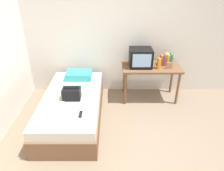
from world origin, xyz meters
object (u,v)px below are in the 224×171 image
object	(u,v)px
bed	(73,108)
picture_frame	(170,66)
tv	(142,58)
water_bottle	(160,63)
magazine	(58,105)
pillow	(80,75)
desk	(152,71)
remote_dark	(82,114)
handbag	(73,93)
book_row	(167,60)

from	to	relation	value
bed	picture_frame	bearing A→B (deg)	18.99
tv	water_bottle	bearing A→B (deg)	-18.44
bed	magazine	bearing A→B (deg)	-121.91
tv	pillow	distance (m)	1.28
picture_frame	pillow	distance (m)	1.79
picture_frame	pillow	size ratio (longest dim) A/B	0.26
desk	tv	size ratio (longest dim) A/B	2.64
tv	magazine	size ratio (longest dim) A/B	1.52
desk	tv	world-z (taller)	tv
desk	remote_dark	size ratio (longest dim) A/B	7.44
desk	remote_dark	distance (m)	1.82
bed	tv	world-z (taller)	tv
bed	handbag	world-z (taller)	handbag
handbag	picture_frame	bearing A→B (deg)	21.92
desk	water_bottle	xyz separation A→B (m)	(0.12, -0.11, 0.20)
remote_dark	picture_frame	bearing A→B (deg)	36.64
tv	remote_dark	xyz separation A→B (m)	(-1.04, -1.31, -0.41)
magazine	picture_frame	bearing A→B (deg)	24.74
tv	remote_dark	size ratio (longest dim) A/B	2.82
book_row	bed	bearing A→B (deg)	-155.14
bed	picture_frame	xyz separation A→B (m)	(1.82, 0.63, 0.55)
book_row	magazine	distance (m)	2.31
remote_dark	bed	bearing A→B (deg)	113.10
pillow	remote_dark	world-z (taller)	pillow
pillow	magazine	bearing A→B (deg)	-103.11
remote_dark	desk	bearing A→B (deg)	45.91
book_row	remote_dark	xyz separation A→B (m)	(-1.56, -1.39, -0.34)
tv	magazine	world-z (taller)	tv
bed	handbag	bearing A→B (deg)	-71.23
bed	picture_frame	size ratio (longest dim) A/B	15.13
bed	remote_dark	world-z (taller)	remote_dark
remote_dark	book_row	bearing A→B (deg)	41.58
book_row	picture_frame	xyz separation A→B (m)	(0.02, -0.21, -0.04)
picture_frame	handbag	distance (m)	1.94
desk	handbag	size ratio (longest dim) A/B	3.87
water_bottle	picture_frame	distance (m)	0.21
tv	book_row	bearing A→B (deg)	8.18
desk	picture_frame	xyz separation A→B (m)	(0.33, -0.12, 0.16)
magazine	remote_dark	xyz separation A→B (m)	(0.42, -0.25, 0.01)
pillow	picture_frame	bearing A→B (deg)	-1.90
water_bottle	magazine	world-z (taller)	water_bottle
tv	picture_frame	bearing A→B (deg)	-13.33
bed	handbag	distance (m)	0.36
tv	picture_frame	size ratio (longest dim) A/B	3.33
desk	tv	distance (m)	0.35
magazine	water_bottle	bearing A→B (deg)	27.52
desk	handbag	bearing A→B (deg)	-150.11
bed	magazine	size ratio (longest dim) A/B	6.90
picture_frame	pillow	world-z (taller)	picture_frame
book_row	handbag	world-z (taller)	book_row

